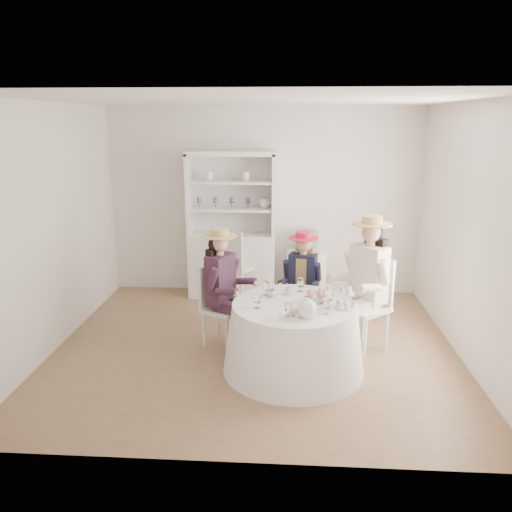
{
  "coord_description": "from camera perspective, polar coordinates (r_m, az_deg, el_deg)",
  "views": [
    {
      "loc": [
        0.34,
        -5.22,
        2.5
      ],
      "look_at": [
        0.0,
        0.1,
        1.05
      ],
      "focal_mm": 35.0,
      "sensor_mm": 36.0,
      "label": 1
    }
  ],
  "objects": [
    {
      "name": "guest_right",
      "position": [
        5.57,
        12.57,
        -2.28
      ],
      "size": [
        0.65,
        0.63,
        1.53
      ],
      "rotation": [
        0.0,
        0.0,
        -0.88
      ],
      "color": "silver",
      "rests_on": "ground"
    },
    {
      "name": "table_teapot",
      "position": [
        4.69,
        5.88,
        -6.05
      ],
      "size": [
        0.27,
        0.19,
        0.2
      ],
      "rotation": [
        0.0,
        0.0,
        0.02
      ],
      "color": "white",
      "rests_on": "tea_table"
    },
    {
      "name": "sandwich_plate",
      "position": [
        4.74,
        4.45,
        -6.69
      ],
      "size": [
        0.29,
        0.29,
        0.06
      ],
      "rotation": [
        0.0,
        0.0,
        -0.14
      ],
      "color": "white",
      "rests_on": "tea_table"
    },
    {
      "name": "cupcake_stand",
      "position": [
        4.99,
        10.24,
        -5.0
      ],
      "size": [
        0.22,
        0.22,
        0.21
      ],
      "rotation": [
        0.0,
        0.0,
        0.11
      ],
      "color": "white",
      "rests_on": "tea_table"
    },
    {
      "name": "flower_bowl",
      "position": [
        4.95,
        6.47,
        -5.58
      ],
      "size": [
        0.31,
        0.31,
        0.06
      ],
      "primitive_type": "imported",
      "rotation": [
        0.0,
        0.0,
        0.33
      ],
      "color": "white",
      "rests_on": "tea_table"
    },
    {
      "name": "side_table",
      "position": [
        7.28,
        5.67,
        -2.09
      ],
      "size": [
        0.56,
        0.56,
        0.68
      ],
      "primitive_type": "cube",
      "rotation": [
        0.0,
        0.0,
        0.37
      ],
      "color": "silver",
      "rests_on": "ground"
    },
    {
      "name": "stemware_set",
      "position": [
        5.02,
        4.41,
        -4.68
      ],
      "size": [
        0.81,
        0.85,
        0.15
      ],
      "color": "white",
      "rests_on": "tea_table"
    },
    {
      "name": "guest_left",
      "position": [
        5.57,
        -3.89,
        -2.92
      ],
      "size": [
        0.58,
        0.52,
        1.37
      ],
      "rotation": [
        0.0,
        0.0,
        1.12
      ],
      "color": "silver",
      "rests_on": "ground"
    },
    {
      "name": "spare_chair",
      "position": [
        7.04,
        -2.32,
        -0.8
      ],
      "size": [
        0.59,
        0.59,
        1.04
      ],
      "rotation": [
        0.0,
        0.0,
        2.59
      ],
      "color": "silver",
      "rests_on": "ground"
    },
    {
      "name": "wall_right",
      "position": [
        5.67,
        23.26,
        2.28
      ],
      "size": [
        0.0,
        4.5,
        4.5
      ],
      "primitive_type": "plane",
      "rotation": [
        1.57,
        0.0,
        -1.57
      ],
      "color": "silver",
      "rests_on": "ground"
    },
    {
      "name": "wall_front",
      "position": [
        3.43,
        -2.22,
        -4.39
      ],
      "size": [
        4.5,
        0.0,
        4.5
      ],
      "primitive_type": "plane",
      "rotation": [
        -1.57,
        0.0,
        0.0
      ],
      "color": "silver",
      "rests_on": "ground"
    },
    {
      "name": "ground",
      "position": [
        5.8,
        -0.06,
        -10.33
      ],
      "size": [
        4.5,
        4.5,
        0.0
      ],
      "primitive_type": "plane",
      "color": "brown",
      "rests_on": "ground"
    },
    {
      "name": "hatbox",
      "position": [
        7.15,
        5.78,
        1.7
      ],
      "size": [
        0.33,
        0.33,
        0.31
      ],
      "primitive_type": "cylinder",
      "rotation": [
        0.0,
        0.0,
        -0.06
      ],
      "color": "black",
      "rests_on": "side_table"
    },
    {
      "name": "teacup_b",
      "position": [
        5.29,
        3.59,
        -4.1
      ],
      "size": [
        0.08,
        0.08,
        0.07
      ],
      "primitive_type": "imported",
      "rotation": [
        0.0,
        0.0,
        0.19
      ],
      "color": "white",
      "rests_on": "tea_table"
    },
    {
      "name": "tea_table",
      "position": [
        5.19,
        4.31,
        -9.23
      ],
      "size": [
        1.45,
        1.45,
        0.72
      ],
      "rotation": [
        0.0,
        0.0,
        0.13
      ],
      "color": "white",
      "rests_on": "ground"
    },
    {
      "name": "teacup_a",
      "position": [
        5.21,
        1.71,
        -4.33
      ],
      "size": [
        0.11,
        0.11,
        0.07
      ],
      "primitive_type": "imported",
      "rotation": [
        0.0,
        0.0,
        0.23
      ],
      "color": "white",
      "rests_on": "tea_table"
    },
    {
      "name": "teacup_c",
      "position": [
        5.18,
        6.98,
        -4.61
      ],
      "size": [
        0.09,
        0.09,
        0.06
      ],
      "primitive_type": "imported",
      "rotation": [
        0.0,
        0.0,
        0.15
      ],
      "color": "white",
      "rests_on": "tea_table"
    },
    {
      "name": "wall_left",
      "position": [
        5.93,
        -22.33,
        2.9
      ],
      "size": [
        0.0,
        4.5,
        4.5
      ],
      "primitive_type": "plane",
      "rotation": [
        1.57,
        0.0,
        1.57
      ],
      "color": "silver",
      "rests_on": "ground"
    },
    {
      "name": "guest_mid",
      "position": [
        5.95,
        5.31,
        -2.38
      ],
      "size": [
        0.47,
        0.5,
        1.25
      ],
      "rotation": [
        0.0,
        0.0,
        -0.26
      ],
      "color": "silver",
      "rests_on": "ground"
    },
    {
      "name": "flower_arrangement",
      "position": [
        5.03,
        7.06,
        -4.48
      ],
      "size": [
        0.2,
        0.2,
        0.07
      ],
      "rotation": [
        0.0,
        0.0,
        0.26
      ],
      "color": "#CE6783",
      "rests_on": "tea_table"
    },
    {
      "name": "hutch",
      "position": [
        7.24,
        -2.72,
        1.19
      ],
      "size": [
        1.42,
        0.94,
        2.09
      ],
      "rotation": [
        0.0,
        0.0,
        0.42
      ],
      "color": "silver",
      "rests_on": "ground"
    },
    {
      "name": "wall_back",
      "position": [
        7.31,
        0.95,
        6.19
      ],
      "size": [
        4.5,
        0.0,
        4.5
      ],
      "primitive_type": "plane",
      "rotation": [
        1.57,
        0.0,
        0.0
      ],
      "color": "silver",
      "rests_on": "ground"
    },
    {
      "name": "ceiling",
      "position": [
        5.23,
        -0.07,
        17.42
      ],
      "size": [
        4.5,
        4.5,
        0.0
      ],
      "primitive_type": "plane",
      "rotation": [
        3.14,
        0.0,
        0.0
      ],
      "color": "white",
      "rests_on": "wall_back"
    }
  ]
}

